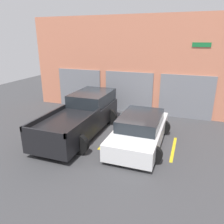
% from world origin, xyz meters
% --- Properties ---
extents(ground_plane, '(28.00, 28.00, 0.00)m').
position_xyz_m(ground_plane, '(0.00, 0.00, 0.00)').
color(ground_plane, '#3D3D3F').
extents(shophouse_building, '(12.85, 0.68, 5.51)m').
position_xyz_m(shophouse_building, '(-0.01, 3.29, 2.70)').
color(shophouse_building, '#D17A5B').
rests_on(shophouse_building, ground).
extents(pickup_truck, '(2.49, 5.37, 1.70)m').
position_xyz_m(pickup_truck, '(-1.43, -0.71, 0.81)').
color(pickup_truck, black).
rests_on(pickup_truck, ground).
extents(sedan_white, '(2.28, 4.28, 1.27)m').
position_xyz_m(sedan_white, '(1.43, -0.98, 0.61)').
color(sedan_white, white).
rests_on(sedan_white, ground).
extents(parking_stripe_far_left, '(0.12, 2.20, 0.01)m').
position_xyz_m(parking_stripe_far_left, '(-2.85, -1.00, 0.00)').
color(parking_stripe_far_left, gold).
rests_on(parking_stripe_far_left, ground).
extents(parking_stripe_left, '(0.12, 2.20, 0.01)m').
position_xyz_m(parking_stripe_left, '(0.00, -1.00, 0.00)').
color(parking_stripe_left, gold).
rests_on(parking_stripe_left, ground).
extents(parking_stripe_centre, '(0.12, 2.20, 0.01)m').
position_xyz_m(parking_stripe_centre, '(2.85, -1.00, 0.00)').
color(parking_stripe_centre, gold).
rests_on(parking_stripe_centre, ground).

